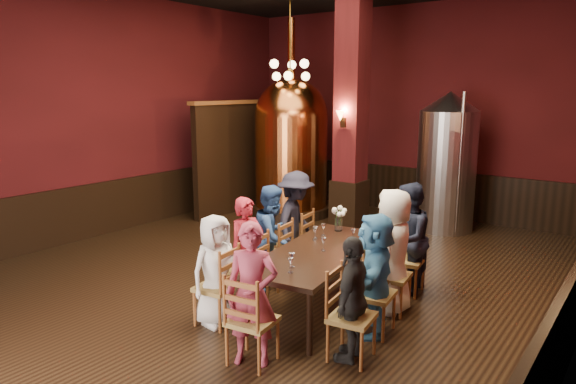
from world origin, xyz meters
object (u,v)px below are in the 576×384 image
Objects in this scene: copper_kettle at (291,145)px; person_2 at (273,236)px; dining_table at (319,255)px; rose_vase at (339,215)px; person_1 at (247,251)px; steel_vessel at (447,162)px; person_0 at (216,270)px.

person_2 is at bearing -57.32° from copper_kettle.
dining_table is 1.00m from rose_vase.
steel_vessel is (0.78, 5.01, 0.64)m from person_1.
rose_vase is at bearing -0.89° from person_0.
copper_kettle is (-2.50, 4.94, 0.86)m from person_0.
person_0 is at bearing -159.77° from person_1.
person_1 is 0.34× the size of copper_kettle.
person_1 reaches higher than dining_table.
steel_vessel is (0.87, 4.35, 0.62)m from person_2.
dining_table is 0.91m from person_2.
copper_kettle is (-2.32, 3.62, 0.80)m from person_2.
dining_table is 1.73× the size of person_2.
copper_kettle reaches higher than person_1.
person_0 is 0.49× the size of steel_vessel.
dining_table is at bearing -50.05° from copper_kettle.
person_2 is (-0.89, 0.21, 0.04)m from dining_table.
person_2 is (-0.09, 0.65, 0.02)m from person_1.
copper_kettle is 1.56× the size of steel_vessel.
copper_kettle is 11.50× the size of rose_vase.
person_0 is at bearing 175.49° from person_2.
person_0 is 5.60m from copper_kettle.
steel_vessel is (-0.02, 4.56, 0.65)m from dining_table.
steel_vessel is at bearing 3.60° from person_1.
person_2 is at bearing 158.78° from dining_table.
copper_kettle is at bearing 135.35° from rose_vase.
person_2 is 0.98m from rose_vase.
copper_kettle is (-2.41, 4.27, 0.82)m from person_1.
person_1 is 0.52× the size of steel_vessel.
person_0 is at bearing -102.36° from rose_vase.
person_0 is 0.32× the size of copper_kettle.
person_1 reaches higher than rose_vase.
rose_vase is (-0.26, 0.92, 0.30)m from dining_table.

